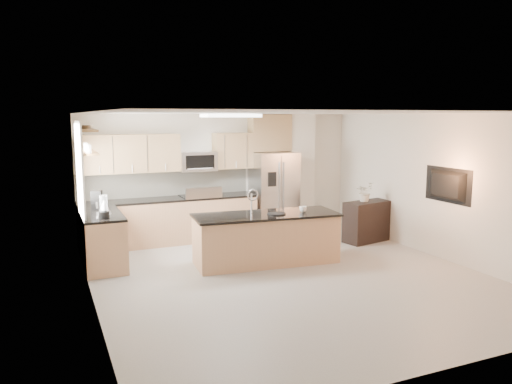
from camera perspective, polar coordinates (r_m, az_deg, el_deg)
name	(u,v)px	position (r m, az deg, el deg)	size (l,w,h in m)	color
floor	(290,277)	(8.11, 3.94, -9.68)	(6.50, 6.50, 0.00)	#A9A6A1
ceiling	(292,113)	(7.70, 4.15, 9.02)	(6.00, 6.50, 0.02)	white
wall_back	(222,175)	(10.77, -3.93, 1.97)	(6.00, 0.02, 2.60)	silver
wall_front	(445,246)	(5.20, 20.81, -5.81)	(6.00, 0.02, 2.60)	silver
wall_left	(90,211)	(6.97, -18.45, -2.11)	(0.02, 6.50, 2.60)	silver
wall_right	(440,186)	(9.55, 20.25, 0.60)	(0.02, 6.50, 2.60)	silver
back_counter	(170,220)	(10.25, -9.76, -3.16)	(3.55, 0.66, 1.44)	tan
left_counter	(102,239)	(8.98, -17.17, -5.19)	(0.66, 1.50, 0.92)	tan
range	(200,218)	(10.40, -6.40, -2.92)	(0.76, 0.64, 1.14)	black
upper_cabinets	(163,153)	(10.20, -10.58, 4.43)	(3.50, 0.33, 0.75)	tan
microwave	(197,161)	(10.35, -6.70, 3.50)	(0.76, 0.40, 0.40)	silver
refrigerator	(274,193)	(10.88, 2.03, -0.13)	(0.92, 0.78, 1.78)	silver
partition_column	(300,172)	(11.36, 5.02, 2.31)	(0.60, 0.30, 2.60)	white
window	(80,171)	(8.75, -19.48, 2.27)	(0.04, 1.15, 1.65)	white
shelf_lower	(87,152)	(8.84, -18.80, 4.31)	(0.30, 1.20, 0.04)	olive
shelf_upper	(85,130)	(8.82, -18.92, 6.71)	(0.30, 1.20, 0.04)	olive
ceiling_fixture	(231,116)	(9.01, -2.90, 8.71)	(1.00, 0.50, 0.06)	white
island	(266,238)	(8.75, 1.16, -5.30)	(2.60, 1.15, 1.30)	tan
credenza	(368,221)	(10.49, 12.64, -3.29)	(1.04, 0.44, 0.83)	black
cup	(303,209)	(8.85, 5.40, -1.96)	(0.13, 0.13, 0.10)	white
platter	(276,214)	(8.62, 2.36, -2.50)	(0.32, 0.32, 0.02)	black
blender	(104,208)	(8.37, -16.99, -1.80)	(0.16, 0.16, 0.38)	black
kettle	(104,206)	(8.77, -16.94, -1.59)	(0.23, 0.23, 0.29)	silver
coffee_maker	(97,200)	(9.24, -17.73, -0.91)	(0.23, 0.25, 0.33)	black
bowl	(84,126)	(8.97, -19.02, 7.12)	(0.36, 0.36, 0.09)	silver
flower_vase	(365,187)	(10.35, 12.32, 0.57)	(0.54, 0.47, 0.60)	beige
television	(444,185)	(9.34, 20.71, 0.72)	(1.08, 0.14, 0.62)	black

